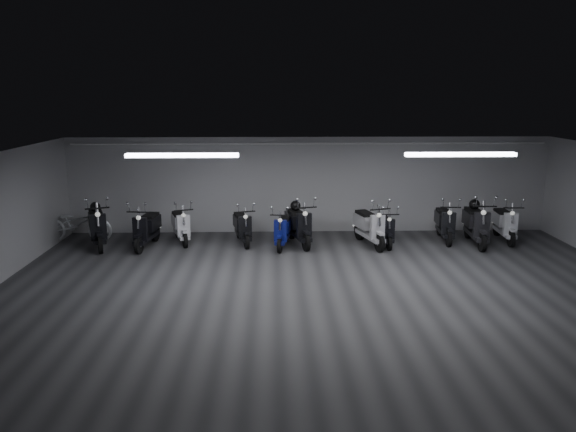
{
  "coord_description": "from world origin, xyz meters",
  "views": [
    {
      "loc": [
        -1.06,
        -10.58,
        4.06
      ],
      "look_at": [
        -0.7,
        2.5,
        1.05
      ],
      "focal_mm": 33.72,
      "sensor_mm": 36.0,
      "label": 1
    }
  ],
  "objects_px": {
    "scooter_6": "(370,220)",
    "scooter_7": "(385,224)",
    "scooter_4": "(283,225)",
    "scooter_1": "(146,223)",
    "scooter_5": "(298,219)",
    "scooter_3": "(242,221)",
    "scooter_10": "(505,218)",
    "scooter_8": "(445,217)",
    "scooter_0": "(97,220)",
    "scooter_2": "(181,220)",
    "helmet_2": "(295,206)",
    "scooter_9": "(476,218)",
    "helmet_0": "(95,207)",
    "bicycle": "(76,220)",
    "helmet_1": "(474,204)"
  },
  "relations": [
    {
      "from": "scooter_0",
      "to": "scooter_5",
      "type": "height_order",
      "value": "scooter_0"
    },
    {
      "from": "scooter_8",
      "to": "scooter_10",
      "type": "xyz_separation_m",
      "value": [
        1.65,
        -0.08,
        -0.01
      ]
    },
    {
      "from": "scooter_6",
      "to": "scooter_7",
      "type": "distance_m",
      "value": 0.45
    },
    {
      "from": "scooter_0",
      "to": "scooter_10",
      "type": "distance_m",
      "value": 11.11
    },
    {
      "from": "scooter_9",
      "to": "scooter_7",
      "type": "bearing_deg",
      "value": -176.52
    },
    {
      "from": "scooter_5",
      "to": "scooter_9",
      "type": "xyz_separation_m",
      "value": [
        4.8,
        -0.14,
        0.03
      ]
    },
    {
      "from": "scooter_9",
      "to": "scooter_2",
      "type": "bearing_deg",
      "value": -178.33
    },
    {
      "from": "scooter_0",
      "to": "scooter_7",
      "type": "relative_size",
      "value": 1.24
    },
    {
      "from": "scooter_5",
      "to": "scooter_6",
      "type": "bearing_deg",
      "value": -19.94
    },
    {
      "from": "scooter_3",
      "to": "scooter_10",
      "type": "distance_m",
      "value": 7.26
    },
    {
      "from": "scooter_1",
      "to": "scooter_6",
      "type": "relative_size",
      "value": 0.97
    },
    {
      "from": "scooter_7",
      "to": "helmet_2",
      "type": "relative_size",
      "value": 5.64
    },
    {
      "from": "scooter_3",
      "to": "bicycle",
      "type": "bearing_deg",
      "value": 162.44
    },
    {
      "from": "scooter_5",
      "to": "scooter_6",
      "type": "distance_m",
      "value": 1.91
    },
    {
      "from": "bicycle",
      "to": "scooter_4",
      "type": "bearing_deg",
      "value": -95.36
    },
    {
      "from": "scooter_10",
      "to": "scooter_3",
      "type": "bearing_deg",
      "value": -174.77
    },
    {
      "from": "scooter_8",
      "to": "scooter_10",
      "type": "bearing_deg",
      "value": 2.83
    },
    {
      "from": "bicycle",
      "to": "helmet_0",
      "type": "height_order",
      "value": "bicycle"
    },
    {
      "from": "scooter_10",
      "to": "helmet_0",
      "type": "distance_m",
      "value": 11.21
    },
    {
      "from": "scooter_2",
      "to": "scooter_8",
      "type": "bearing_deg",
      "value": -19.56
    },
    {
      "from": "scooter_4",
      "to": "scooter_6",
      "type": "relative_size",
      "value": 0.88
    },
    {
      "from": "scooter_10",
      "to": "scooter_6",
      "type": "bearing_deg",
      "value": -169.79
    },
    {
      "from": "scooter_1",
      "to": "scooter_10",
      "type": "xyz_separation_m",
      "value": [
        9.78,
        0.34,
        -0.02
      ]
    },
    {
      "from": "scooter_3",
      "to": "helmet_1",
      "type": "xyz_separation_m",
      "value": [
        6.34,
        -0.02,
        0.44
      ]
    },
    {
      "from": "scooter_10",
      "to": "helmet_1",
      "type": "relative_size",
      "value": 6.24
    },
    {
      "from": "helmet_1",
      "to": "scooter_5",
      "type": "bearing_deg",
      "value": -178.35
    },
    {
      "from": "scooter_3",
      "to": "scooter_4",
      "type": "height_order",
      "value": "scooter_3"
    },
    {
      "from": "scooter_0",
      "to": "scooter_2",
      "type": "xyz_separation_m",
      "value": [
        2.15,
        0.38,
        -0.1
      ]
    },
    {
      "from": "scooter_7",
      "to": "helmet_0",
      "type": "height_order",
      "value": "scooter_7"
    },
    {
      "from": "scooter_1",
      "to": "scooter_9",
      "type": "xyz_separation_m",
      "value": [
        8.84,
        0.0,
        0.07
      ]
    },
    {
      "from": "scooter_4",
      "to": "scooter_6",
      "type": "xyz_separation_m",
      "value": [
        2.32,
        0.07,
        0.09
      ]
    },
    {
      "from": "scooter_5",
      "to": "bicycle",
      "type": "relative_size",
      "value": 1.0
    },
    {
      "from": "scooter_2",
      "to": "scooter_5",
      "type": "bearing_deg",
      "value": -24.88
    },
    {
      "from": "scooter_2",
      "to": "scooter_6",
      "type": "bearing_deg",
      "value": -24.54
    },
    {
      "from": "scooter_1",
      "to": "scooter_6",
      "type": "xyz_separation_m",
      "value": [
        5.95,
        -0.01,
        0.02
      ]
    },
    {
      "from": "scooter_7",
      "to": "helmet_0",
      "type": "distance_m",
      "value": 7.82
    },
    {
      "from": "scooter_0",
      "to": "scooter_10",
      "type": "xyz_separation_m",
      "value": [
        11.1,
        0.27,
        -0.07
      ]
    },
    {
      "from": "scooter_9",
      "to": "scooter_5",
      "type": "bearing_deg",
      "value": -176.77
    },
    {
      "from": "scooter_6",
      "to": "scooter_10",
      "type": "xyz_separation_m",
      "value": [
        3.83,
        0.36,
        -0.04
      ]
    },
    {
      "from": "scooter_10",
      "to": "scooter_2",
      "type": "bearing_deg",
      "value": -175.79
    },
    {
      "from": "scooter_1",
      "to": "helmet_1",
      "type": "xyz_separation_m",
      "value": [
        8.87,
        0.28,
        0.39
      ]
    },
    {
      "from": "scooter_3",
      "to": "scooter_9",
      "type": "bearing_deg",
      "value": -16.38
    },
    {
      "from": "scooter_3",
      "to": "helmet_2",
      "type": "relative_size",
      "value": 5.94
    },
    {
      "from": "scooter_2",
      "to": "scooter_9",
      "type": "relative_size",
      "value": 0.85
    },
    {
      "from": "scooter_10",
      "to": "helmet_1",
      "type": "height_order",
      "value": "scooter_10"
    },
    {
      "from": "scooter_1",
      "to": "scooter_7",
      "type": "height_order",
      "value": "scooter_1"
    },
    {
      "from": "scooter_0",
      "to": "scooter_7",
      "type": "distance_m",
      "value": 7.71
    },
    {
      "from": "scooter_4",
      "to": "scooter_1",
      "type": "bearing_deg",
      "value": -171.01
    },
    {
      "from": "scooter_7",
      "to": "scooter_8",
      "type": "height_order",
      "value": "scooter_8"
    },
    {
      "from": "scooter_3",
      "to": "scooter_4",
      "type": "xyz_separation_m",
      "value": [
        1.1,
        -0.38,
        -0.01
      ]
    }
  ]
}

